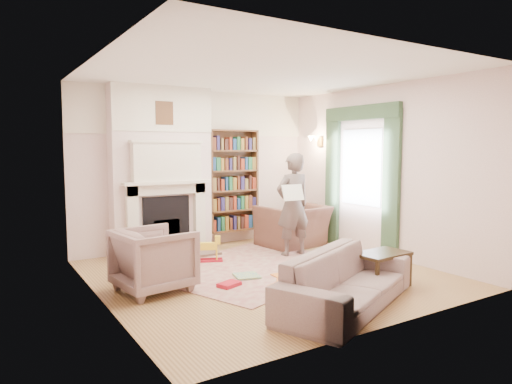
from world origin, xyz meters
TOP-DOWN VIEW (x-y plane):
  - floor at (0.00, 0.00)m, footprint 4.50×4.50m
  - ceiling at (0.00, 0.00)m, footprint 4.50×4.50m
  - wall_back at (0.00, 2.25)m, footprint 4.50×0.00m
  - wall_front at (0.00, -2.25)m, footprint 4.50×0.00m
  - wall_left at (-2.25, 0.00)m, footprint 0.00×4.50m
  - wall_right at (2.25, 0.00)m, footprint 0.00×4.50m
  - fireplace at (-0.75, 2.05)m, footprint 1.70×0.58m
  - bookcase at (0.65, 2.12)m, footprint 1.00×0.24m
  - window at (2.23, 0.40)m, footprint 0.02×0.90m
  - curtain_left at (2.20, -0.30)m, footprint 0.07×0.32m
  - curtain_right at (2.20, 1.10)m, footprint 0.07×0.32m
  - pelmet at (2.19, 0.40)m, footprint 0.09×1.70m
  - wall_sconce at (2.03, 1.50)m, footprint 0.20×0.24m
  - rug at (0.03, 0.39)m, footprint 3.44×3.05m
  - armchair_reading at (1.45, 1.31)m, footprint 1.24×1.12m
  - armchair_left at (-1.59, 0.10)m, footprint 0.98×0.96m
  - sofa at (0.05, -1.60)m, footprint 2.27×1.63m
  - man_reading at (1.00, 0.71)m, footprint 0.64×0.43m
  - newspaper at (0.85, 0.51)m, footprint 0.38×0.12m
  - coffee_table at (0.95, -1.28)m, footprint 0.73×0.49m
  - paraffin_heater at (-1.01, 1.51)m, footprint 0.28×0.28m
  - rocking_horse at (-0.40, 1.05)m, footprint 0.50×0.37m
  - board_game at (-0.32, -0.02)m, footprint 0.39×0.39m
  - game_box_lid at (-0.73, -0.27)m, footprint 0.34×0.28m
  - comic_annuals at (0.11, -0.45)m, footprint 0.95×0.60m

SIDE VIEW (x-z plane):
  - floor at x=0.00m, z-range 0.00..0.00m
  - rug at x=0.03m, z-range 0.00..0.01m
  - comic_annuals at x=0.11m, z-range 0.01..0.03m
  - board_game at x=-0.32m, z-range 0.01..0.04m
  - game_box_lid at x=-0.73m, z-range 0.01..0.06m
  - rocking_horse at x=-0.40m, z-range 0.00..0.41m
  - coffee_table at x=0.95m, z-range 0.00..0.45m
  - paraffin_heater at x=-1.01m, z-range 0.00..0.55m
  - sofa at x=0.05m, z-range 0.00..0.62m
  - armchair_reading at x=1.45m, z-range 0.00..0.74m
  - armchair_left at x=-1.59m, z-range 0.00..0.79m
  - man_reading at x=1.00m, z-range 0.00..1.70m
  - newspaper at x=0.85m, z-range 0.95..1.20m
  - bookcase at x=0.65m, z-range 0.25..2.10m
  - curtain_left at x=2.20m, z-range 0.00..2.40m
  - curtain_right at x=2.20m, z-range 0.00..2.40m
  - fireplace at x=-0.75m, z-range -0.01..2.79m
  - wall_back at x=0.00m, z-range -0.85..3.65m
  - wall_front at x=0.00m, z-range -0.85..3.65m
  - wall_left at x=-2.25m, z-range -0.85..3.65m
  - wall_right at x=2.25m, z-range -0.85..3.65m
  - window at x=2.23m, z-range 0.80..2.10m
  - wall_sconce at x=2.03m, z-range 1.78..2.02m
  - pelmet at x=2.19m, z-range 2.26..2.50m
  - ceiling at x=0.00m, z-range 2.80..2.80m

